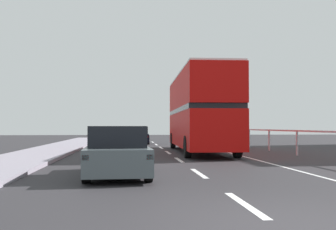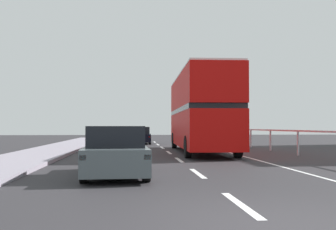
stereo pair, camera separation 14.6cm
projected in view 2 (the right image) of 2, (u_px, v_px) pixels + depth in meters
ground_plane at (267, 227)px, 5.68m from camera, size 73.35×120.00×0.10m
lane_paint_markings at (237, 164)px, 14.61m from camera, size 3.40×46.00×0.01m
double_decker_bus_red at (200, 111)px, 21.45m from camera, size 2.79×10.94×4.24m
hatchback_car_near at (116, 152)px, 11.12m from camera, size 1.87×4.08×1.42m
sedan_car_ahead at (140, 136)px, 31.94m from camera, size 1.88×4.28×1.38m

